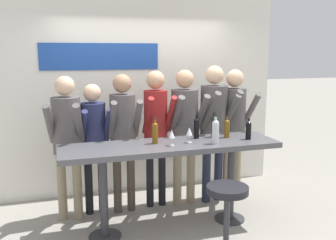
{
  "coord_description": "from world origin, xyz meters",
  "views": [
    {
      "loc": [
        -1.21,
        -3.87,
        2.04
      ],
      "look_at": [
        0.0,
        0.1,
        1.26
      ],
      "focal_mm": 40.0,
      "sensor_mm": 36.0,
      "label": 1
    }
  ],
  "objects_px": {
    "person_far_left": "(67,132)",
    "wine_bottle_1": "(227,128)",
    "wine_bottle_4": "(196,127)",
    "person_far_right": "(234,119)",
    "person_right": "(214,118)",
    "wine_glass_0": "(172,134)",
    "wine_bottle_5": "(155,132)",
    "wine_bottle_3": "(214,126)",
    "person_center_left": "(123,127)",
    "wine_glass_1": "(189,132)",
    "bar_stool": "(227,209)",
    "person_left": "(94,134)",
    "wine_bottle_0": "(215,131)",
    "wine_bottle_2": "(248,129)",
    "person_center_right": "(185,122)",
    "person_center": "(156,122)",
    "tasting_table": "(171,156)"
  },
  "relations": [
    {
      "from": "wine_bottle_3",
      "to": "wine_bottle_4",
      "type": "bearing_deg",
      "value": 179.44
    },
    {
      "from": "tasting_table",
      "to": "wine_bottle_0",
      "type": "height_order",
      "value": "wine_bottle_0"
    },
    {
      "from": "person_far_right",
      "to": "person_center_left",
      "type": "bearing_deg",
      "value": 174.22
    },
    {
      "from": "wine_glass_0",
      "to": "person_left",
      "type": "bearing_deg",
      "value": 134.63
    },
    {
      "from": "wine_bottle_0",
      "to": "bar_stool",
      "type": "bearing_deg",
      "value": -101.19
    },
    {
      "from": "person_far_left",
      "to": "wine_glass_1",
      "type": "bearing_deg",
      "value": -14.51
    },
    {
      "from": "person_far_left",
      "to": "wine_glass_0",
      "type": "distance_m",
      "value": 1.28
    },
    {
      "from": "wine_bottle_0",
      "to": "wine_bottle_2",
      "type": "height_order",
      "value": "wine_bottle_0"
    },
    {
      "from": "person_left",
      "to": "person_center_left",
      "type": "relative_size",
      "value": 0.93
    },
    {
      "from": "bar_stool",
      "to": "wine_glass_0",
      "type": "distance_m",
      "value": 0.98
    },
    {
      "from": "person_center_left",
      "to": "wine_bottle_3",
      "type": "relative_size",
      "value": 5.84
    },
    {
      "from": "person_center_right",
      "to": "person_left",
      "type": "bearing_deg",
      "value": 175.91
    },
    {
      "from": "person_center_right",
      "to": "wine_bottle_2",
      "type": "xyz_separation_m",
      "value": [
        0.54,
        -0.7,
        0.01
      ]
    },
    {
      "from": "person_far_left",
      "to": "wine_bottle_1",
      "type": "xyz_separation_m",
      "value": [
        1.83,
        -0.5,
        0.04
      ]
    },
    {
      "from": "person_center_left",
      "to": "wine_bottle_4",
      "type": "relative_size",
      "value": 6.04
    },
    {
      "from": "wine_bottle_0",
      "to": "wine_glass_1",
      "type": "xyz_separation_m",
      "value": [
        -0.26,
        0.12,
        -0.02
      ]
    },
    {
      "from": "wine_bottle_3",
      "to": "person_center_left",
      "type": "bearing_deg",
      "value": 155.59
    },
    {
      "from": "bar_stool",
      "to": "wine_bottle_5",
      "type": "relative_size",
      "value": 2.48
    },
    {
      "from": "wine_bottle_1",
      "to": "wine_glass_0",
      "type": "height_order",
      "value": "wine_bottle_1"
    },
    {
      "from": "person_center_right",
      "to": "wine_bottle_1",
      "type": "height_order",
      "value": "person_center_right"
    },
    {
      "from": "wine_bottle_0",
      "to": "wine_bottle_2",
      "type": "xyz_separation_m",
      "value": [
        0.46,
        0.08,
        -0.03
      ]
    },
    {
      "from": "wine_bottle_0",
      "to": "wine_bottle_5",
      "type": "distance_m",
      "value": 0.67
    },
    {
      "from": "tasting_table",
      "to": "wine_bottle_1",
      "type": "bearing_deg",
      "value": 6.71
    },
    {
      "from": "wine_bottle_5",
      "to": "wine_bottle_1",
      "type": "bearing_deg",
      "value": 2.18
    },
    {
      "from": "person_center_right",
      "to": "wine_bottle_1",
      "type": "relative_size",
      "value": 6.81
    },
    {
      "from": "person_center_right",
      "to": "person_right",
      "type": "bearing_deg",
      "value": -4.52
    },
    {
      "from": "person_far_right",
      "to": "wine_glass_0",
      "type": "relative_size",
      "value": 10.12
    },
    {
      "from": "bar_stool",
      "to": "wine_bottle_2",
      "type": "relative_size",
      "value": 2.86
    },
    {
      "from": "person_center",
      "to": "person_right",
      "type": "bearing_deg",
      "value": -4.55
    },
    {
      "from": "wine_bottle_4",
      "to": "person_far_right",
      "type": "bearing_deg",
      "value": 32.39
    },
    {
      "from": "wine_bottle_5",
      "to": "wine_glass_1",
      "type": "distance_m",
      "value": 0.39
    },
    {
      "from": "person_far_left",
      "to": "person_right",
      "type": "relative_size",
      "value": 0.95
    },
    {
      "from": "wine_bottle_5",
      "to": "wine_bottle_3",
      "type": "bearing_deg",
      "value": 7.6
    },
    {
      "from": "wine_bottle_2",
      "to": "bar_stool",
      "type": "bearing_deg",
      "value": -131.33
    },
    {
      "from": "person_far_left",
      "to": "wine_bottle_5",
      "type": "xyz_separation_m",
      "value": [
        0.93,
        -0.54,
        0.05
      ]
    },
    {
      "from": "bar_stool",
      "to": "wine_glass_1",
      "type": "distance_m",
      "value": 0.96
    },
    {
      "from": "person_center_right",
      "to": "wine_bottle_5",
      "type": "height_order",
      "value": "person_center_right"
    },
    {
      "from": "person_far_right",
      "to": "wine_bottle_3",
      "type": "distance_m",
      "value": 0.68
    },
    {
      "from": "wine_glass_1",
      "to": "wine_bottle_1",
      "type": "bearing_deg",
      "value": 12.17
    },
    {
      "from": "wine_bottle_1",
      "to": "wine_bottle_5",
      "type": "bearing_deg",
      "value": -177.82
    },
    {
      "from": "person_right",
      "to": "person_far_left",
      "type": "bearing_deg",
      "value": 170.91
    },
    {
      "from": "wine_glass_0",
      "to": "person_center_right",
      "type": "bearing_deg",
      "value": 60.66
    },
    {
      "from": "wine_bottle_0",
      "to": "wine_bottle_3",
      "type": "xyz_separation_m",
      "value": [
        0.12,
        0.3,
        -0.01
      ]
    },
    {
      "from": "person_right",
      "to": "wine_glass_0",
      "type": "bearing_deg",
      "value": -148.76
    },
    {
      "from": "person_left",
      "to": "person_far_right",
      "type": "height_order",
      "value": "person_far_right"
    },
    {
      "from": "person_left",
      "to": "bar_stool",
      "type": "bearing_deg",
      "value": -55.24
    },
    {
      "from": "person_far_right",
      "to": "wine_bottle_5",
      "type": "xyz_separation_m",
      "value": [
        -1.26,
        -0.56,
        0.02
      ]
    },
    {
      "from": "person_center_left",
      "to": "wine_bottle_2",
      "type": "bearing_deg",
      "value": -26.47
    },
    {
      "from": "wine_bottle_3",
      "to": "wine_glass_0",
      "type": "height_order",
      "value": "wine_bottle_3"
    },
    {
      "from": "person_right",
      "to": "wine_bottle_5",
      "type": "distance_m",
      "value": 1.11
    }
  ]
}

